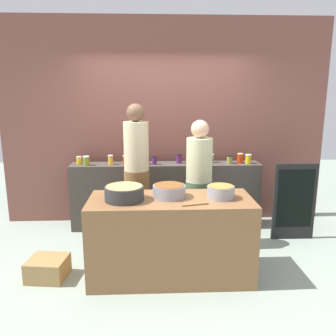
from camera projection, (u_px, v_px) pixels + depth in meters
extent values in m
plane|color=gray|center=(169.00, 262.00, 4.02)|extent=(12.00, 12.00, 0.00)
cube|color=brown|center=(165.00, 123.00, 5.11)|extent=(4.80, 0.12, 3.00)
cube|color=#413B34|center=(166.00, 195.00, 5.00)|extent=(2.70, 0.36, 0.95)
cube|color=brown|center=(171.00, 238.00, 3.64)|extent=(1.70, 0.70, 0.87)
cylinder|color=yellow|center=(79.00, 161.00, 4.86)|extent=(0.07, 0.07, 0.10)
cylinder|color=silver|center=(79.00, 157.00, 4.85)|extent=(0.08, 0.08, 0.01)
cylinder|color=olive|center=(86.00, 161.00, 4.76)|extent=(0.09, 0.09, 0.12)
cylinder|color=silver|center=(86.00, 157.00, 4.75)|extent=(0.09, 0.09, 0.02)
cylinder|color=gold|center=(111.00, 160.00, 4.82)|extent=(0.07, 0.07, 0.12)
cylinder|color=silver|center=(110.00, 156.00, 4.81)|extent=(0.07, 0.07, 0.01)
cylinder|color=#B23C0F|center=(125.00, 160.00, 4.85)|extent=(0.06, 0.06, 0.11)
cylinder|color=silver|center=(125.00, 156.00, 4.84)|extent=(0.07, 0.07, 0.01)
cylinder|color=orange|center=(145.00, 161.00, 4.84)|extent=(0.08, 0.08, 0.10)
cylinder|color=#D6C666|center=(145.00, 157.00, 4.83)|extent=(0.09, 0.09, 0.02)
cylinder|color=#4C205F|center=(154.00, 161.00, 4.83)|extent=(0.07, 0.07, 0.10)
cylinder|color=black|center=(154.00, 157.00, 4.82)|extent=(0.07, 0.07, 0.01)
cylinder|color=#501E50|center=(179.00, 159.00, 4.92)|extent=(0.08, 0.08, 0.12)
cylinder|color=black|center=(179.00, 155.00, 4.90)|extent=(0.08, 0.08, 0.01)
cylinder|color=olive|center=(211.00, 159.00, 4.95)|extent=(0.07, 0.07, 0.11)
cylinder|color=silver|center=(212.00, 154.00, 4.94)|extent=(0.07, 0.07, 0.01)
cylinder|color=olive|center=(230.00, 160.00, 4.89)|extent=(0.08, 0.08, 0.11)
cylinder|color=black|center=(230.00, 156.00, 4.88)|extent=(0.08, 0.08, 0.01)
cylinder|color=red|center=(240.00, 159.00, 4.91)|extent=(0.08, 0.08, 0.13)
cylinder|color=#D6C666|center=(240.00, 154.00, 4.90)|extent=(0.09, 0.09, 0.01)
cylinder|color=gold|center=(248.00, 160.00, 4.88)|extent=(0.08, 0.08, 0.12)
cylinder|color=silver|center=(248.00, 155.00, 4.86)|extent=(0.09, 0.09, 0.01)
cylinder|color=#2D2D2D|center=(124.00, 193.00, 3.48)|extent=(0.40, 0.40, 0.14)
cylinder|color=tan|center=(124.00, 186.00, 3.46)|extent=(0.37, 0.37, 0.00)
cylinder|color=gray|center=(169.00, 191.00, 3.59)|extent=(0.34, 0.34, 0.13)
cylinder|color=brown|center=(169.00, 185.00, 3.57)|extent=(0.32, 0.32, 0.00)
cylinder|color=gray|center=(221.00, 192.00, 3.55)|extent=(0.28, 0.28, 0.13)
cylinder|color=#AD7432|center=(221.00, 186.00, 3.54)|extent=(0.26, 0.26, 0.00)
cylinder|color=#9E703D|center=(195.00, 204.00, 3.34)|extent=(0.27, 0.08, 0.02)
cylinder|color=brown|center=(137.00, 207.00, 4.43)|extent=(0.32, 0.32, 0.99)
cylinder|color=beige|center=(136.00, 146.00, 4.25)|extent=(0.31, 0.31, 0.60)
sphere|color=brown|center=(135.00, 113.00, 4.16)|extent=(0.22, 0.22, 0.22)
cylinder|color=#476244|center=(198.00, 214.00, 4.35)|extent=(0.33, 0.33, 0.87)
cylinder|color=#BFC194|center=(199.00, 160.00, 4.20)|extent=(0.32, 0.32, 0.53)
sphere|color=#D8A884|center=(200.00, 129.00, 4.12)|extent=(0.22, 0.22, 0.22)
cube|color=olive|center=(48.00, 268.00, 3.65)|extent=(0.43, 0.40, 0.22)
cube|color=black|center=(294.00, 202.00, 4.55)|extent=(0.57, 0.04, 1.04)
cube|color=black|center=(295.00, 199.00, 4.52)|extent=(0.48, 0.01, 0.79)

